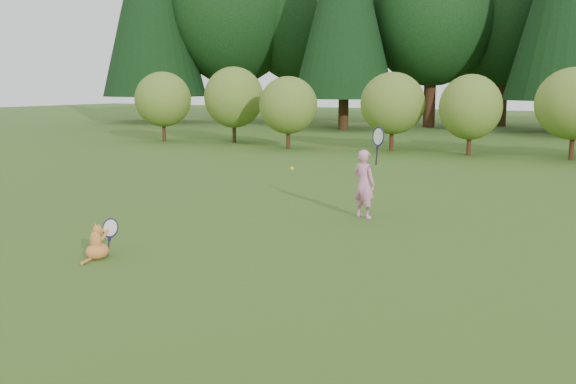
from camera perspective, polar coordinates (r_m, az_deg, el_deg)
The scene contains 5 objects.
ground at distance 8.44m, azimuth -3.81°, elevation -5.38°, with size 100.00×100.00×0.00m, color #2A4D15.
shrub_row at distance 20.37m, azimuth 16.24°, elevation 6.99°, with size 28.00×3.00×2.80m, color #5B7424, non-canonical shape.
child at distance 10.56m, azimuth 6.82°, elevation 0.87°, with size 0.65×0.43×1.69m.
cat at distance 8.44m, azimuth -16.58°, elevation -4.16°, with size 0.33×0.64×0.60m.
tennis_ball at distance 9.63m, azimuth 0.36°, elevation 2.10°, with size 0.06×0.06×0.06m.
Camera 1 is at (4.38, -6.88, 2.17)m, focal length 40.00 mm.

